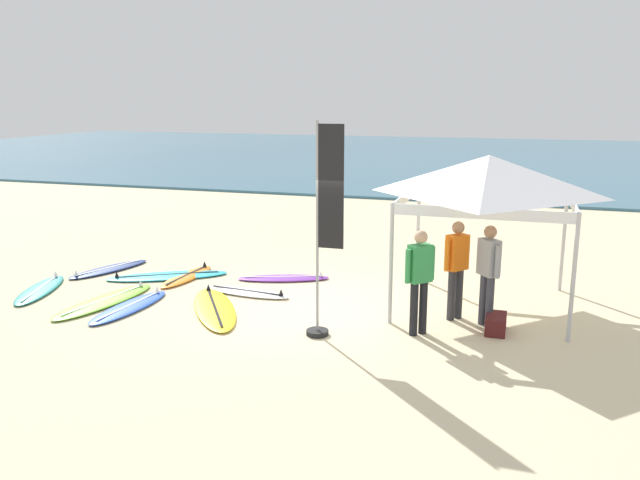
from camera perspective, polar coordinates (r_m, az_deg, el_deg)
ground_plane at (r=11.52m, az=-0.50°, el=-6.31°), size 80.00×80.00×0.00m
sea at (r=41.37m, az=12.89°, el=7.24°), size 80.00×36.00×0.10m
canopy_tent at (r=11.65m, az=14.75°, el=5.55°), size 2.95×2.95×2.75m
surfboard_cyan at (r=13.94m, az=-13.44°, el=-3.12°), size 2.51×1.83×0.19m
surfboard_yellow at (r=11.70m, az=-9.36°, el=-6.00°), size 1.95×2.49×0.19m
surfboard_lime at (r=12.58m, az=-18.62°, el=-5.17°), size 1.01×2.47×0.19m
surfboard_purple at (r=13.43m, az=-3.22°, el=-3.39°), size 1.97×1.12×0.19m
surfboard_teal at (r=13.77m, az=-23.63°, el=-4.05°), size 1.16×2.08×0.19m
surfboard_navy at (r=14.83m, az=-18.28°, el=-2.47°), size 1.15×2.04×0.19m
surfboard_white at (r=12.53m, az=-6.47°, el=-4.63°), size 1.85×0.68×0.19m
surfboard_blue at (r=12.11m, az=-16.57°, el=-5.71°), size 0.70×2.08×0.19m
surfboard_orange at (r=13.81m, az=-11.76°, el=-3.18°), size 0.58×1.83×0.19m
person_grey at (r=10.85m, az=14.74°, el=-2.48°), size 0.40×0.45×1.71m
person_green at (r=10.25m, az=8.86°, el=-3.10°), size 0.42×0.41×1.71m
person_orange at (r=11.08m, az=12.06°, el=-2.04°), size 0.40×0.45×1.71m
banner_flag at (r=9.92m, az=0.39°, el=0.01°), size 0.60×0.36×3.40m
gear_bag_near_tent at (r=10.87m, az=15.37°, el=-7.19°), size 0.32×0.60×0.28m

